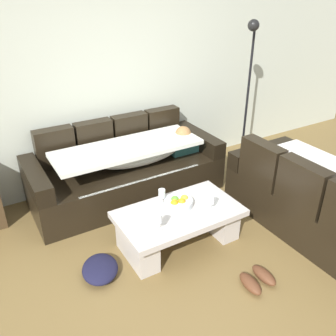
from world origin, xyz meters
name	(u,v)px	position (x,y,z in m)	size (l,w,h in m)	color
ground_plane	(213,271)	(0.00, 0.00, 0.00)	(14.00, 14.00, 0.00)	brown
back_wall	(111,75)	(0.00, 2.15, 1.35)	(9.00, 0.10, 2.70)	beige
couch_along_wall	(128,169)	(-0.08, 1.62, 0.33)	(2.25, 0.92, 0.88)	black
couch_near_window	(323,204)	(1.31, -0.08, 0.34)	(0.92, 1.99, 0.88)	black
coffee_table	(179,223)	(-0.06, 0.51, 0.24)	(1.20, 0.68, 0.38)	beige
fruit_bowl	(179,202)	(-0.01, 0.59, 0.42)	(0.28, 0.28, 0.10)	silver
wine_glass_near_left	(159,219)	(-0.37, 0.35, 0.50)	(0.07, 0.07, 0.17)	silver
wine_glass_near_right	(211,200)	(0.22, 0.37, 0.50)	(0.07, 0.07, 0.17)	silver
wine_glass_far_back	(162,194)	(-0.14, 0.70, 0.50)	(0.07, 0.07, 0.17)	silver
open_magazine	(211,203)	(0.29, 0.46, 0.39)	(0.28, 0.21, 0.01)	white
floor_lamp	(248,87)	(1.67, 1.57, 1.12)	(0.33, 0.31, 1.95)	black
pair_of_shoes	(257,279)	(0.24, -0.31, 0.04)	(0.31, 0.29, 0.09)	#59331E
crumpled_garment	(100,269)	(-0.90, 0.49, 0.06)	(0.40, 0.32, 0.12)	#191933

